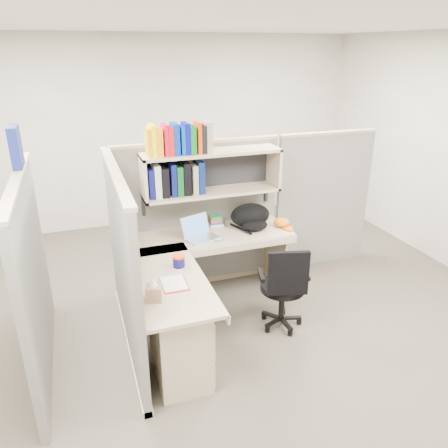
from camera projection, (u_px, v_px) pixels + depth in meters
name	position (u px, v px, depth m)	size (l,w,h in m)	color
ground	(225.00, 326.00, 4.23)	(6.00, 6.00, 0.00)	#3A352C
room_shell	(225.00, 162.00, 3.62)	(6.00, 6.00, 6.00)	#ABA69A
cubicle	(173.00, 227.00, 4.17)	(3.79, 1.84, 1.95)	#5B5C57
desk	(191.00, 310.00, 3.69)	(1.74, 1.75, 0.73)	tan
laptop	(202.00, 228.00, 4.31)	(0.31, 0.31, 0.23)	silver
backpack	(252.00, 217.00, 4.56)	(0.43, 0.33, 0.25)	black
orange_cap	(281.00, 222.00, 4.64)	(0.17, 0.19, 0.09)	#D06112
snack_canister	(179.00, 261.00, 3.79)	(0.11, 0.11, 0.11)	#100D51
tissue_box	(154.00, 289.00, 3.27)	(0.12, 0.12, 0.19)	#9F7D5A
mouse	(218.00, 239.00, 4.31)	(0.08, 0.06, 0.03)	#8A9AC4
paper_cup	(196.00, 224.00, 4.56)	(0.08, 0.08, 0.11)	white
book_stack	(215.00, 219.00, 4.71)	(0.15, 0.20, 0.10)	gray
loose_paper	(174.00, 283.00, 3.53)	(0.19, 0.25, 0.00)	white
task_chair	(283.00, 300.00, 4.09)	(0.50, 0.46, 0.88)	black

